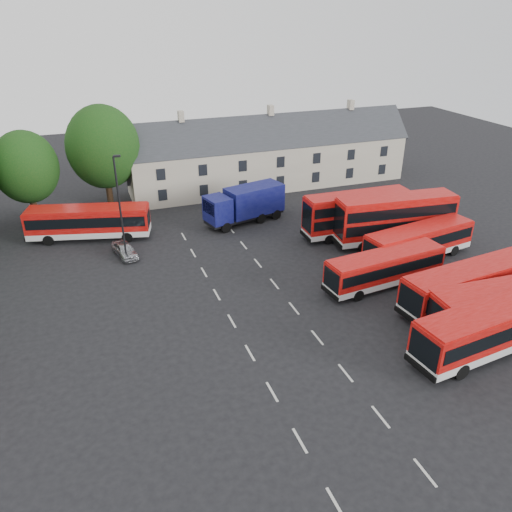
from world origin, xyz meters
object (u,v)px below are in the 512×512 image
object	(u,v)px
box_truck	(246,203)
lamppost	(120,207)
silver_car	(125,250)
bus_dd_south	(395,217)
bus_row_a	(494,325)

from	to	relation	value
box_truck	lamppost	xyz separation A→B (m)	(-13.12, -5.01, 3.09)
box_truck	silver_car	size ratio (longest dim) A/B	2.35
bus_dd_south	box_truck	xyz separation A→B (m)	(-11.77, 9.83, -0.59)
bus_row_a	bus_dd_south	xyz separation A→B (m)	(3.74, 16.90, 0.66)
bus_row_a	silver_car	distance (m)	31.13
silver_car	box_truck	bearing A→B (deg)	3.25
bus_dd_south	lamppost	world-z (taller)	lamppost
bus_dd_south	lamppost	bearing A→B (deg)	174.82
box_truck	bus_dd_south	bearing A→B (deg)	-53.90
silver_car	lamppost	xyz separation A→B (m)	(0.02, -1.07, 4.56)
bus_row_a	lamppost	distance (m)	30.47
bus_row_a	bus_dd_south	size ratio (longest dim) A/B	1.04
bus_row_a	box_truck	distance (m)	27.91
bus_row_a	box_truck	world-z (taller)	box_truck
silver_car	lamppost	world-z (taller)	lamppost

